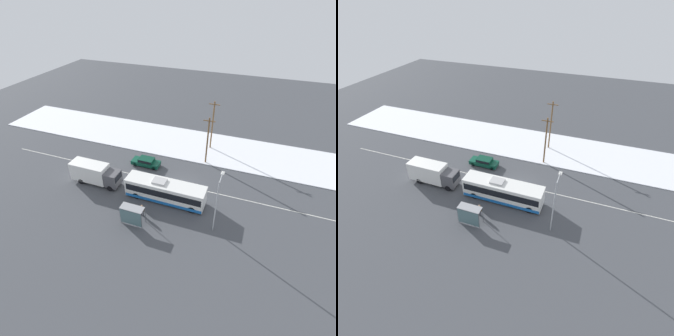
{
  "view_description": "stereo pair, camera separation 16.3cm",
  "coord_description": "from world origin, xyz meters",
  "views": [
    {
      "loc": [
        8.39,
        -28.57,
        24.33
      ],
      "look_at": [
        -2.74,
        1.61,
        1.4
      ],
      "focal_mm": 28.0,
      "sensor_mm": 36.0,
      "label": 1
    },
    {
      "loc": [
        8.54,
        -28.51,
        24.33
      ],
      "look_at": [
        -2.74,
        1.61,
        1.4
      ],
      "focal_mm": 28.0,
      "sensor_mm": 36.0,
      "label": 2
    }
  ],
  "objects": [
    {
      "name": "ground_plane",
      "position": [
        0.0,
        0.0,
        0.0
      ],
      "size": [
        120.0,
        120.0,
        0.0
      ],
      "primitive_type": "plane",
      "color": "#424449"
    },
    {
      "name": "snow_lot",
      "position": [
        0.0,
        11.87,
        0.06
      ],
      "size": [
        80.0,
        10.91,
        0.12
      ],
      "color": "white",
      "rests_on": "ground_plane"
    },
    {
      "name": "lane_marking_center",
      "position": [
        0.0,
        0.0,
        0.0
      ],
      "size": [
        60.0,
        0.12,
        0.0
      ],
      "color": "silver",
      "rests_on": "ground_plane"
    },
    {
      "name": "city_bus",
      "position": [
        -1.18,
        -3.68,
        1.53
      ],
      "size": [
        10.84,
        2.57,
        3.12
      ],
      "color": "white",
      "rests_on": "ground_plane"
    },
    {
      "name": "box_truck",
      "position": [
        -12.11,
        -3.66,
        1.76
      ],
      "size": [
        7.4,
        2.3,
        3.19
      ],
      "color": "silver",
      "rests_on": "ground_plane"
    },
    {
      "name": "sedan_car",
      "position": [
        -6.99,
        2.94,
        0.74
      ],
      "size": [
        4.59,
        1.8,
        1.34
      ],
      "rotation": [
        0.0,
        0.0,
        3.14
      ],
      "color": "#0F4733",
      "rests_on": "ground_plane"
    },
    {
      "name": "pedestrian_at_stop",
      "position": [
        -2.89,
        -7.45,
        1.07
      ],
      "size": [
        0.63,
        0.28,
        1.75
      ],
      "color": "#23232D",
      "rests_on": "ground_plane"
    },
    {
      "name": "bus_shelter",
      "position": [
        -3.47,
        -9.1,
        1.68
      ],
      "size": [
        2.89,
        1.2,
        2.4
      ],
      "color": "gray",
      "rests_on": "ground_plane"
    },
    {
      "name": "streetlamp",
      "position": [
        6.05,
        -6.29,
        4.6
      ],
      "size": [
        0.36,
        2.31,
        7.33
      ],
      "color": "#9EA3A8",
      "rests_on": "ground_plane"
    },
    {
      "name": "utility_pole_roadside",
      "position": [
        1.82,
        7.03,
        4.17
      ],
      "size": [
        1.8,
        0.24,
        7.97
      ],
      "color": "brown",
      "rests_on": "ground_plane"
    },
    {
      "name": "utility_pole_snowlot",
      "position": [
        1.49,
        11.92,
        4.52
      ],
      "size": [
        1.8,
        0.24,
        8.67
      ],
      "color": "brown",
      "rests_on": "ground_plane"
    }
  ]
}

